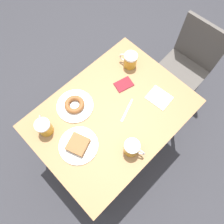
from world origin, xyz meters
TOP-DOWN VIEW (x-y plane):
  - ground_plane at (0.00, 0.00)m, footprint 8.00×8.00m
  - table at (0.00, 0.00)m, footprint 0.79×1.07m
  - chair at (0.05, 0.90)m, footprint 0.42×0.42m
  - plate_with_cake at (0.01, -0.31)m, footprint 0.25×0.25m
  - plate_with_donut at (-0.22, -0.14)m, footprint 0.25×0.25m
  - beer_mug_left at (0.27, -0.09)m, footprint 0.13×0.10m
  - beer_mug_center at (-0.22, -0.39)m, footprint 0.13×0.10m
  - beer_mug_right at (-0.19, 0.37)m, footprint 0.14×0.10m
  - napkin_folded at (0.15, 0.32)m, footprint 0.17×0.15m
  - fork at (0.06, 0.09)m, footprint 0.07×0.18m
  - passport_near_edge at (-0.10, 0.22)m, footprint 0.12×0.14m

SIDE VIEW (x-z plane):
  - ground_plane at x=0.00m, z-range 0.00..0.00m
  - chair at x=0.05m, z-range 0.09..0.96m
  - table at x=0.00m, z-range 0.31..1.04m
  - fork at x=0.06m, z-range 0.73..0.74m
  - napkin_folded at x=0.15m, z-range 0.73..0.74m
  - passport_near_edge at x=-0.10m, z-range 0.73..0.74m
  - plate_with_donut at x=-0.22m, z-range 0.73..0.77m
  - plate_with_cake at x=0.01m, z-range 0.73..0.78m
  - beer_mug_left at x=0.27m, z-range 0.73..0.85m
  - beer_mug_center at x=-0.22m, z-range 0.73..0.85m
  - beer_mug_right at x=-0.19m, z-range 0.73..0.85m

